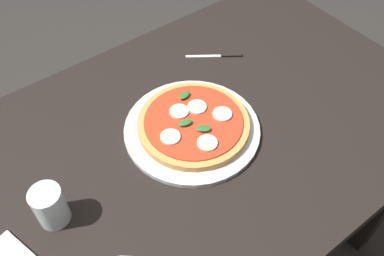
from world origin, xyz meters
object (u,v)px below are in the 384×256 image
dining_table (182,167)px  knife (221,56)px  serving_tray (192,129)px  glass_cup (50,206)px  pizza (193,123)px

dining_table → knife: bearing=-146.5°
knife → serving_tray: bearing=36.2°
dining_table → knife: knife is taller
glass_cup → serving_tray: bearing=-177.4°
serving_tray → glass_cup: glass_cup is taller
pizza → glass_cup: size_ratio=2.91×
dining_table → knife: 0.35m
knife → glass_cup: glass_cup is taller
serving_tray → pizza: (-0.00, -0.00, 0.02)m
dining_table → pizza: bearing=-167.4°
knife → pizza: bearing=36.7°
pizza → glass_cup: glass_cup is taller
dining_table → pizza: pizza is taller
dining_table → serving_tray: serving_tray is taller
dining_table → serving_tray: size_ratio=4.13×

